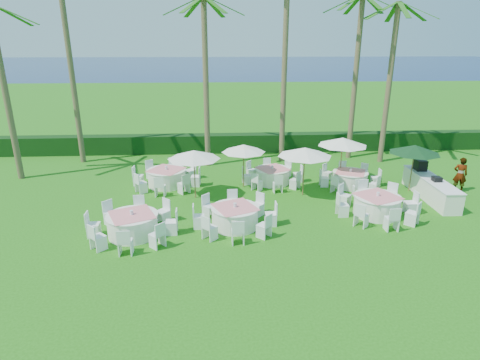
# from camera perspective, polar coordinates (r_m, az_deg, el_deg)

# --- Properties ---
(ground) EXTENTS (120.00, 120.00, 0.00)m
(ground) POSITION_cam_1_polar(r_m,az_deg,el_deg) (16.18, 3.59, -7.07)
(ground) COLOR #206010
(ground) RESTS_ON ground
(hedge) EXTENTS (34.00, 1.00, 1.20)m
(hedge) POSITION_cam_1_polar(r_m,az_deg,el_deg) (27.26, 0.63, 5.31)
(hedge) COLOR black
(hedge) RESTS_ON ground
(ocean) EXTENTS (260.00, 260.00, 0.00)m
(ocean) POSITION_cam_1_polar(r_m,az_deg,el_deg) (116.63, -2.57, 15.70)
(ocean) COLOR #061643
(ocean) RESTS_ON ground
(banquet_table_a) EXTENTS (3.45, 3.45, 1.03)m
(banquet_table_a) POSITION_cam_1_polar(r_m,az_deg,el_deg) (16.10, -15.02, -6.09)
(banquet_table_a) COLOR white
(banquet_table_a) RESTS_ON ground
(banquet_table_b) EXTENTS (3.39, 3.39, 1.02)m
(banquet_table_b) POSITION_cam_1_polar(r_m,az_deg,el_deg) (16.25, -0.71, -5.16)
(banquet_table_b) COLOR white
(banquet_table_b) RESTS_ON ground
(banquet_table_c) EXTENTS (3.49, 3.49, 1.05)m
(banquet_table_c) POSITION_cam_1_polar(r_m,az_deg,el_deg) (18.28, 18.88, -3.36)
(banquet_table_c) COLOR white
(banquet_table_c) RESTS_ON ground
(banquet_table_d) EXTENTS (3.50, 3.50, 1.04)m
(banquet_table_d) POSITION_cam_1_polar(r_m,az_deg,el_deg) (21.12, -10.37, 0.41)
(banquet_table_d) COLOR white
(banquet_table_d) RESTS_ON ground
(banquet_table_e) EXTENTS (3.21, 3.21, 0.97)m
(banquet_table_e) POSITION_cam_1_polar(r_m,az_deg,el_deg) (21.22, 4.62, 0.66)
(banquet_table_e) COLOR white
(banquet_table_e) RESTS_ON ground
(banquet_table_f) EXTENTS (3.12, 3.12, 0.95)m
(banquet_table_f) POSITION_cam_1_polar(r_m,az_deg,el_deg) (21.47, 15.36, 0.20)
(banquet_table_f) COLOR white
(banquet_table_f) RESTS_ON ground
(umbrella_a) EXTENTS (2.47, 2.47, 2.36)m
(umbrella_a) POSITION_cam_1_polar(r_m,az_deg,el_deg) (18.74, -6.58, 3.60)
(umbrella_a) COLOR brown
(umbrella_a) RESTS_ON ground
(umbrella_b) EXTENTS (2.58, 2.58, 2.39)m
(umbrella_b) POSITION_cam_1_polar(r_m,az_deg,el_deg) (19.21, 9.21, 3.97)
(umbrella_b) COLOR brown
(umbrella_b) RESTS_ON ground
(umbrella_c) EXTENTS (2.22, 2.22, 2.25)m
(umbrella_c) POSITION_cam_1_polar(r_m,az_deg,el_deg) (20.14, 0.51, 4.52)
(umbrella_c) COLOR brown
(umbrella_c) RESTS_ON ground
(umbrella_d) EXTENTS (2.56, 2.56, 2.41)m
(umbrella_d) POSITION_cam_1_polar(r_m,az_deg,el_deg) (21.52, 14.40, 5.31)
(umbrella_d) COLOR brown
(umbrella_d) RESTS_ON ground
(umbrella_green) EXTENTS (2.43, 2.43, 2.37)m
(umbrella_green) POSITION_cam_1_polar(r_m,az_deg,el_deg) (21.29, 23.60, 4.03)
(umbrella_green) COLOR brown
(umbrella_green) RESTS_ON ground
(buffet_table) EXTENTS (1.01, 4.33, 1.53)m
(buffet_table) POSITION_cam_1_polar(r_m,az_deg,el_deg) (21.19, 25.41, -0.91)
(buffet_table) COLOR white
(buffet_table) RESTS_ON ground
(staff_person) EXTENTS (0.75, 0.63, 1.76)m
(staff_person) POSITION_cam_1_polar(r_m,az_deg,el_deg) (22.65, 28.84, 0.68)
(staff_person) COLOR gray
(staff_person) RESTS_ON ground
(palm_a) EXTENTS (4.41, 4.06, 11.28)m
(palm_a) POSITION_cam_1_polar(r_m,az_deg,el_deg) (25.94, -23.04, 15.49)
(palm_a) COLOR brown
(palm_a) RESTS_ON ground
(palm_b) EXTENTS (4.40, 3.97, 9.43)m
(palm_b) POSITION_cam_1_polar(r_m,az_deg,el_deg) (23.46, -4.89, 14.31)
(palm_b) COLOR brown
(palm_b) RESTS_ON ground
(palm_c) EXTENTS (4.15, 4.40, 12.80)m
(palm_c) POSITION_cam_1_polar(r_m,az_deg,el_deg) (24.43, 6.45, 18.49)
(palm_c) COLOR brown
(palm_c) RESTS_ON ground
(palm_d) EXTENTS (4.18, 4.39, 9.70)m
(palm_d) POSITION_cam_1_polar(r_m,az_deg,el_deg) (26.02, 16.15, 14.45)
(palm_d) COLOR brown
(palm_d) RESTS_ON ground
(palm_e) EXTENTS (4.19, 4.39, 9.22)m
(palm_e) POSITION_cam_1_polar(r_m,az_deg,el_deg) (25.70, 20.53, 13.40)
(palm_e) COLOR brown
(palm_e) RESTS_ON ground
(palm_f) EXTENTS (4.40, 3.95, 8.88)m
(palm_f) POSITION_cam_1_polar(r_m,az_deg,el_deg) (24.17, -30.49, 11.29)
(palm_f) COLOR brown
(palm_f) RESTS_ON ground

